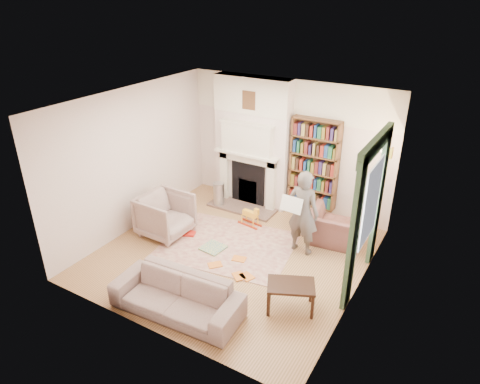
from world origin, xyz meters
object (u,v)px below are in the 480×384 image
Objects in this scene: armchair_reading at (336,228)px; coffee_table at (290,296)px; armchair_left at (165,215)px; man_reading at (303,213)px; bookcase at (314,164)px; paraffin_heater at (219,194)px; sofa at (177,296)px; rocking_horse at (250,216)px.

coffee_table is (0.04, -2.15, -0.10)m from armchair_reading.
coffee_table is (3.02, -0.77, -0.19)m from armchair_left.
man_reading is 2.28× the size of coffee_table.
armchair_reading is 1.41× the size of coffee_table.
bookcase is 2.64× the size of coffee_table.
armchair_reading reaches higher than paraffin_heater.
sofa is 4.02× the size of rocking_horse.
bookcase is 1.50m from man_reading.
coffee_table is 2.58m from rocking_horse.
armchair_left is at bearing -98.63° from paraffin_heater.
sofa is at bearing -172.12° from coffee_table.
armchair_reading is 3.37m from sofa.
rocking_horse is (-0.89, -1.06, -0.96)m from bookcase.
bookcase is 0.94× the size of sofa.
rocking_horse is (1.02, -0.42, -0.06)m from paraffin_heater.
coffee_table is at bearing 111.38° from man_reading.
bookcase is at bearing 58.44° from rocking_horse.
sofa is at bearing -74.68° from rocking_horse.
bookcase is 3.16m from armchair_left.
coffee_table is at bearing -38.44° from rocking_horse.
coffee_table is at bearing 84.29° from armchair_reading.
man_reading is 1.72m from coffee_table.
bookcase is 2.21m from paraffin_heater.
paraffin_heater is at bearing -10.06° from armchair_reading.
paraffin_heater reaches higher than coffee_table.
armchair_reading is 2.15m from coffee_table.
paraffin_heater is 1.11m from rocking_horse.
bookcase is 1.16× the size of man_reading.
man_reading is 2.47m from paraffin_heater.
bookcase is 1.87× the size of armchair_reading.
bookcase is at bearing -71.00° from man_reading.
bookcase is at bearing 81.57° from coffee_table.
sofa is at bearing -135.34° from armchair_left.
armchair_reading is 1.08× the size of armchair_left.
armchair_left is 1.66× the size of paraffin_heater.
sofa is 3.59× the size of paraffin_heater.
sofa is (1.59, -1.68, -0.13)m from armchair_left.
armchair_reading is 3.29m from armchair_left.
man_reading reaches higher than rocking_horse.
man_reading is (0.94, 2.46, 0.51)m from sofa.
bookcase reaches higher than armchair_left.
armchair_reading is 1.74m from rocking_horse.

